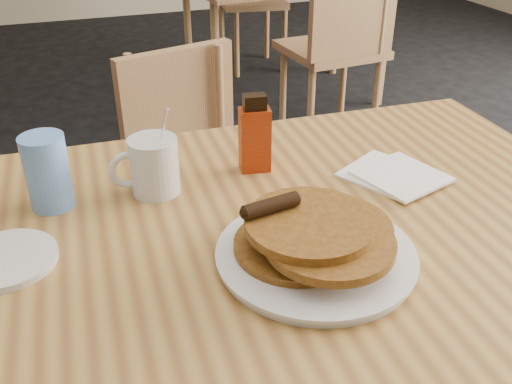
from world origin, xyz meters
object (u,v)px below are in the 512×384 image
chair_main_far (188,166)px  blue_tumbler (48,172)px  main_table (273,243)px  chair_neighbor_near (341,32)px  coffee_mug (153,165)px  pancake_plate (316,244)px  syrup_bottle (255,136)px

chair_main_far → blue_tumbler: bearing=-139.8°
main_table → chair_main_far: chair_main_far is taller
chair_neighbor_near → coffee_mug: (-1.17, -1.49, 0.22)m
coffee_mug → pancake_plate: bearing=-71.6°
pancake_plate → coffee_mug: size_ratio=1.85×
main_table → chair_main_far: 0.78m
chair_neighbor_near → coffee_mug: chair_neighbor_near is taller
chair_neighbor_near → syrup_bottle: chair_neighbor_near is taller
chair_main_far → blue_tumbler: blue_tumbler is taller
main_table → coffee_mug: 0.27m
pancake_plate → blue_tumbler: blue_tumbler is taller
coffee_mug → syrup_bottle: (0.21, 0.02, 0.02)m
chair_neighbor_near → chair_main_far: bearing=-142.2°
syrup_bottle → blue_tumbler: bearing=-170.0°
main_table → chair_neighbor_near: size_ratio=1.40×
chair_main_far → syrup_bottle: size_ratio=5.12×
pancake_plate → syrup_bottle: (0.01, 0.32, 0.04)m
pancake_plate → coffee_mug: 0.36m
chair_neighbor_near → coffee_mug: size_ratio=5.70×
chair_main_far → coffee_mug: 0.67m
blue_tumbler → pancake_plate: bearing=-39.1°
pancake_plate → blue_tumbler: size_ratio=2.29×
chair_main_far → pancake_plate: size_ratio=2.60×
coffee_mug → blue_tumbler: (-0.19, 0.01, 0.01)m
main_table → coffee_mug: size_ratio=8.01×
chair_neighbor_near → syrup_bottle: (-0.96, -1.47, 0.23)m
coffee_mug → syrup_bottle: bearing=-9.1°
main_table → chair_neighbor_near: bearing=59.3°
blue_tumbler → coffee_mug: bearing=-3.6°
blue_tumbler → main_table: bearing=-29.0°
main_table → blue_tumbler: bearing=151.0°
pancake_plate → syrup_bottle: bearing=87.8°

